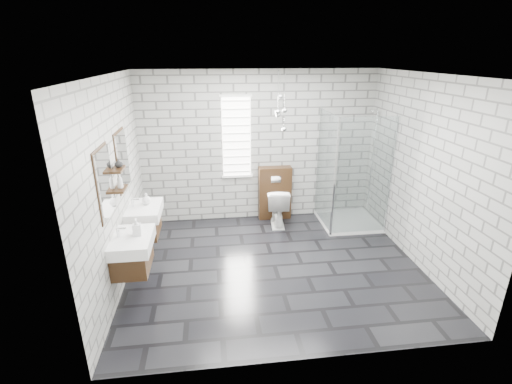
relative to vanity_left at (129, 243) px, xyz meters
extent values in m
cube|color=black|center=(1.91, 0.47, -0.77)|extent=(4.20, 3.60, 0.02)
cube|color=white|center=(1.91, 0.47, 1.95)|extent=(4.20, 3.60, 0.02)
cube|color=#A1A19C|center=(1.91, 2.28, 0.59)|extent=(4.20, 0.02, 2.70)
cube|color=#A1A19C|center=(1.91, -1.34, 0.59)|extent=(4.20, 0.02, 2.70)
cube|color=#A1A19C|center=(-0.20, 0.47, 0.59)|extent=(0.02, 3.60, 2.70)
cube|color=#A1A19C|center=(4.02, 0.47, 0.59)|extent=(0.02, 3.60, 2.70)
cube|color=#382211|center=(0.02, 0.00, -0.21)|extent=(0.42, 0.62, 0.30)
cube|color=silver|center=(0.22, 0.00, -0.18)|extent=(0.02, 0.35, 0.01)
cube|color=white|center=(0.04, 0.00, 0.02)|extent=(0.47, 0.70, 0.15)
cylinder|color=silver|center=(-0.11, 0.00, 0.15)|extent=(0.04, 0.04, 0.12)
cylinder|color=silver|center=(-0.06, 0.00, 0.20)|extent=(0.10, 0.02, 0.02)
cube|color=white|center=(-0.17, 0.00, 0.79)|extent=(0.03, 0.55, 0.80)
cube|color=#382211|center=(-0.19, 0.00, 0.79)|extent=(0.01, 0.59, 0.84)
cube|color=#382211|center=(0.02, 0.95, -0.21)|extent=(0.42, 0.62, 0.30)
cube|color=silver|center=(0.22, 0.95, -0.18)|extent=(0.02, 0.35, 0.01)
cube|color=white|center=(0.04, 0.95, 0.02)|extent=(0.47, 0.70, 0.15)
cylinder|color=silver|center=(-0.11, 0.95, 0.15)|extent=(0.04, 0.04, 0.12)
cylinder|color=silver|center=(-0.06, 0.95, 0.20)|extent=(0.10, 0.02, 0.02)
cube|color=white|center=(-0.17, 0.95, 0.79)|extent=(0.03, 0.55, 0.80)
cube|color=#382211|center=(-0.19, 0.95, 0.79)|extent=(0.01, 0.59, 0.84)
cube|color=#382211|center=(-0.12, 0.42, 0.56)|extent=(0.14, 0.30, 0.03)
cube|color=#382211|center=(-0.12, 0.42, 0.82)|extent=(0.14, 0.30, 0.03)
cube|color=white|center=(1.51, 2.26, 0.79)|extent=(0.50, 0.02, 1.40)
cube|color=white|center=(1.51, 2.24, 1.51)|extent=(0.56, 0.04, 0.04)
cube|color=white|center=(1.51, 2.24, 0.07)|extent=(0.56, 0.04, 0.04)
cube|color=white|center=(1.51, 2.24, 0.16)|extent=(0.48, 0.01, 0.02)
cube|color=white|center=(1.51, 2.24, 0.30)|extent=(0.48, 0.01, 0.02)
cube|color=white|center=(1.51, 2.24, 0.44)|extent=(0.48, 0.01, 0.02)
cube|color=white|center=(1.51, 2.24, 0.58)|extent=(0.48, 0.01, 0.02)
cube|color=white|center=(1.51, 2.24, 0.72)|extent=(0.48, 0.01, 0.02)
cube|color=white|center=(1.51, 2.24, 0.86)|extent=(0.48, 0.01, 0.02)
cube|color=white|center=(1.51, 2.24, 1.00)|extent=(0.48, 0.01, 0.02)
cube|color=white|center=(1.51, 2.24, 1.14)|extent=(0.48, 0.01, 0.02)
cube|color=white|center=(1.51, 2.24, 1.28)|extent=(0.48, 0.01, 0.03)
cube|color=white|center=(1.51, 2.24, 1.42)|extent=(0.48, 0.01, 0.03)
cube|color=#382211|center=(2.20, 2.17, -0.26)|extent=(0.60, 0.20, 1.00)
cube|color=silver|center=(2.20, 2.07, 0.04)|extent=(0.18, 0.01, 0.12)
cube|color=white|center=(3.51, 1.77, -0.73)|extent=(1.00, 1.00, 0.06)
cube|color=silver|center=(3.51, 1.28, 0.27)|extent=(1.00, 0.01, 2.00)
cube|color=silver|center=(3.02, 1.77, 0.27)|extent=(0.01, 1.00, 2.00)
cube|color=silver|center=(3.02, 1.28, 0.27)|extent=(0.03, 0.03, 2.00)
cube|color=silver|center=(3.99, 1.28, 0.27)|extent=(0.03, 0.03, 2.00)
cylinder|color=silver|center=(3.95, 1.97, 0.34)|extent=(0.02, 0.02, 1.80)
cylinder|color=silver|center=(3.87, 1.97, 1.26)|extent=(0.14, 0.14, 0.02)
sphere|color=silver|center=(2.14, 1.74, 1.30)|extent=(0.09, 0.09, 0.09)
cylinder|color=silver|center=(2.14, 1.74, 1.65)|extent=(0.01, 0.01, 0.60)
sphere|color=silver|center=(2.26, 1.80, 1.01)|extent=(0.09, 0.09, 0.09)
cylinder|color=silver|center=(2.26, 1.80, 1.50)|extent=(0.01, 0.01, 0.89)
sphere|color=silver|center=(2.21, 1.90, 1.52)|extent=(0.09, 0.09, 0.09)
cylinder|color=silver|center=(2.21, 1.90, 1.76)|extent=(0.01, 0.01, 0.37)
sphere|color=silver|center=(2.17, 1.86, 1.24)|extent=(0.09, 0.09, 0.09)
cylinder|color=silver|center=(2.17, 1.86, 1.61)|extent=(0.01, 0.01, 0.66)
sphere|color=silver|center=(2.28, 1.87, 1.30)|extent=(0.09, 0.09, 0.09)
cylinder|color=silver|center=(2.28, 1.87, 1.65)|extent=(0.01, 0.01, 0.59)
imported|color=white|center=(2.20, 1.89, -0.41)|extent=(0.45, 0.72, 0.70)
imported|color=#B2B2B2|center=(0.11, 0.03, 0.20)|extent=(0.11, 0.11, 0.22)
imported|color=#B2B2B2|center=(0.07, 1.03, 0.18)|extent=(0.16, 0.16, 0.17)
imported|color=#B2B2B2|center=(-0.11, 0.41, 0.67)|extent=(0.07, 0.07, 0.19)
imported|color=#B2B2B2|center=(-0.11, 0.47, 0.89)|extent=(0.13, 0.13, 0.11)
camera|label=1|loc=(1.04, -4.19, 2.19)|focal=26.00mm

